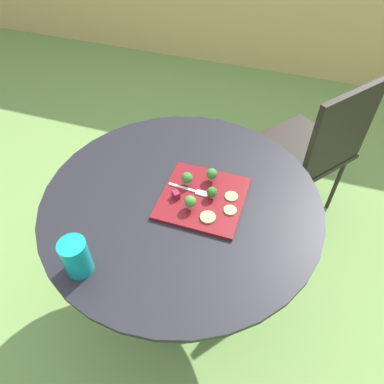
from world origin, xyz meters
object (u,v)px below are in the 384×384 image
at_px(patio_chair, 317,145).
at_px(drinking_glass, 77,258).
at_px(salad_plate, 203,198).
at_px(fork, 192,190).

bearing_deg(patio_chair, drinking_glass, -120.70).
xyz_separation_m(salad_plate, drinking_glass, (-0.28, -0.40, 0.05)).
xyz_separation_m(patio_chair, fork, (-0.44, -0.72, 0.24)).
height_order(salad_plate, drinking_glass, drinking_glass).
bearing_deg(fork, salad_plate, -18.85).
bearing_deg(drinking_glass, salad_plate, 55.02).
bearing_deg(salad_plate, patio_chair, 61.78).
distance_m(salad_plate, drinking_glass, 0.49).
height_order(patio_chair, drinking_glass, patio_chair).
bearing_deg(drinking_glass, patio_chair, 59.30).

